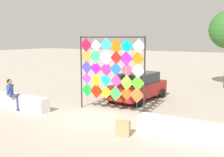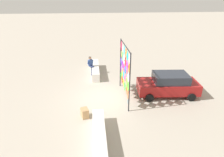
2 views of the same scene
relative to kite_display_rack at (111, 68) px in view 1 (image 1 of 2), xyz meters
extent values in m
plane|color=#ADA393|center=(-0.02, -1.32, -2.11)|extent=(120.00, 120.00, 0.00)
cube|color=silver|center=(-4.37, -1.81, -1.76)|extent=(3.85, 0.59, 0.69)
cube|color=silver|center=(4.33, -1.81, -1.76)|extent=(3.85, 0.59, 0.69)
cylinder|color=#232328|center=(-1.71, -0.02, -0.31)|extent=(0.07, 0.07, 3.59)
cylinder|color=#232328|center=(1.71, 0.02, -0.31)|extent=(0.07, 0.07, 3.59)
cylinder|color=#232328|center=(0.00, 0.00, 1.43)|extent=(3.42, 0.09, 0.06)
cube|color=#15DE33|center=(-1.36, 0.00, -1.17)|extent=(0.69, 0.02, 0.69)
cylinder|color=#E516C7|center=(-1.36, 0.01, -1.67)|extent=(0.02, 0.02, 0.31)
cube|color=#F71F07|center=(-0.81, -0.01, -1.16)|extent=(0.75, 0.02, 0.75)
cube|color=#E8F919|center=(-0.27, 0.00, -1.17)|extent=(0.62, 0.02, 0.62)
cube|color=#36F645|center=(0.25, 0.00, -1.18)|extent=(0.70, 0.02, 0.70)
cube|color=#EF5116|center=(0.83, 0.03, -1.14)|extent=(0.63, 0.02, 0.63)
cube|color=orange|center=(1.36, 0.01, -1.14)|extent=(0.73, 0.02, 0.73)
cylinder|color=#16AAE5|center=(1.36, 0.02, -1.65)|extent=(0.02, 0.02, 0.29)
cube|color=#9A38EB|center=(-1.40, 0.00, -0.59)|extent=(0.59, 0.02, 0.59)
cylinder|color=#74E516|center=(-1.40, 0.01, -1.02)|extent=(0.02, 0.02, 0.29)
cube|color=gold|center=(-0.80, -0.01, -0.63)|extent=(0.61, 0.02, 0.61)
cylinder|color=#1633E5|center=(-0.80, 0.00, -1.04)|extent=(0.02, 0.02, 0.21)
cube|color=#15AFF0|center=(-0.29, 0.00, -0.58)|extent=(0.67, 0.02, 0.67)
cylinder|color=#E55416|center=(-0.29, 0.01, -1.03)|extent=(0.02, 0.02, 0.22)
cube|color=#E8337F|center=(0.29, 0.00, -0.58)|extent=(0.62, 0.02, 0.62)
cylinder|color=#16E58E|center=(0.29, 0.01, -1.03)|extent=(0.02, 0.02, 0.28)
cube|color=#74DC33|center=(0.84, 0.01, -0.62)|extent=(0.70, 0.02, 0.70)
cube|color=#4CF71F|center=(1.40, -0.01, -0.59)|extent=(0.68, 0.02, 0.68)
cube|color=#4235E3|center=(-1.37, -0.02, -0.03)|extent=(0.65, 0.02, 0.65)
cube|color=#9512E1|center=(-0.84, 0.00, -0.04)|extent=(0.65, 0.02, 0.65)
cube|color=#DC1F71|center=(-0.24, 0.00, -0.06)|extent=(0.71, 0.02, 0.71)
cube|color=blue|center=(0.28, 0.00, -0.03)|extent=(0.63, 0.02, 0.63)
cylinder|color=gold|center=(0.28, 0.01, -0.52)|extent=(0.02, 0.02, 0.35)
cube|color=#EB3460|center=(0.85, 0.01, -0.03)|extent=(0.64, 0.02, 0.64)
cylinder|color=#16E5B4|center=(0.85, 0.02, -0.51)|extent=(0.02, 0.02, 0.33)
cube|color=white|center=(1.42, -0.01, -0.04)|extent=(0.65, 0.02, 0.65)
cube|color=orange|center=(-1.39, 0.00, 0.48)|extent=(0.75, 0.02, 0.75)
cube|color=#37F06C|center=(-0.85, 0.00, 0.52)|extent=(0.73, 0.02, 0.73)
cylinder|color=#E516AA|center=(-0.85, 0.01, -0.03)|extent=(0.02, 0.02, 0.38)
cube|color=white|center=(-0.25, 0.00, 0.50)|extent=(0.75, 0.02, 0.75)
cube|color=red|center=(0.30, -0.02, 0.50)|extent=(0.62, 0.02, 0.62)
cube|color=#C41FCC|center=(0.81, 0.00, 0.48)|extent=(0.68, 0.02, 0.68)
cylinder|color=#20E516|center=(0.81, 0.01, -0.03)|extent=(0.02, 0.02, 0.34)
cube|color=orange|center=(1.37, 0.03, 0.49)|extent=(0.66, 0.02, 0.66)
cylinder|color=#168FE5|center=(1.37, 0.04, -0.02)|extent=(0.02, 0.02, 0.36)
cube|color=#F1113C|center=(-1.40, -0.02, 1.06)|extent=(0.69, 0.02, 0.69)
cylinder|color=#16E5BE|center=(-1.40, -0.01, 0.58)|extent=(0.02, 0.02, 0.27)
cube|color=white|center=(-0.82, -0.01, 1.04)|extent=(0.59, 0.02, 0.59)
cube|color=#30E0C8|center=(-0.24, 0.00, 1.07)|extent=(0.68, 0.02, 0.68)
cylinder|color=red|center=(-0.24, 0.01, 0.61)|extent=(0.02, 0.02, 0.25)
cube|color=#F8620C|center=(0.28, 0.01, 1.03)|extent=(0.73, 0.02, 0.73)
cylinder|color=#169AE5|center=(0.28, 0.02, 0.50)|extent=(0.02, 0.02, 0.32)
cube|color=#04D2C0|center=(0.82, 0.00, 1.03)|extent=(0.63, 0.02, 0.63)
cylinder|color=red|center=(0.82, 0.01, 0.57)|extent=(0.02, 0.02, 0.30)
cube|color=white|center=(1.41, 0.03, 1.04)|extent=(0.66, 0.02, 0.66)
cylinder|color=navy|center=(-3.99, -2.12, -1.76)|extent=(0.11, 0.11, 0.69)
cylinder|color=navy|center=(-4.16, -2.21, -1.38)|extent=(0.40, 0.29, 0.13)
cube|color=navy|center=(-3.93, -2.10, -2.06)|extent=(0.26, 0.20, 0.09)
cylinder|color=navy|center=(-4.07, -1.97, -1.76)|extent=(0.11, 0.11, 0.69)
cylinder|color=navy|center=(-4.23, -2.06, -1.38)|extent=(0.40, 0.29, 0.13)
cube|color=navy|center=(-4.01, -1.95, -2.06)|extent=(0.26, 0.20, 0.09)
cube|color=#334C8C|center=(-4.36, -2.22, -1.09)|extent=(0.34, 0.41, 0.52)
sphere|color=#A37556|center=(-4.36, -2.22, -0.69)|extent=(0.22, 0.22, 0.22)
sphere|color=black|center=(-4.38, -2.23, -0.68)|extent=(0.22, 0.22, 0.22)
cylinder|color=#334C8C|center=(-4.24, -2.41, -1.04)|extent=(0.19, 0.15, 0.31)
cylinder|color=#334C8C|center=(-4.45, -2.02, -1.04)|extent=(0.19, 0.15, 0.31)
cube|color=maroon|center=(-0.03, 2.98, -1.48)|extent=(2.01, 4.12, 0.72)
cube|color=#282D38|center=(-0.02, 3.13, -0.84)|extent=(1.67, 2.35, 0.57)
cylinder|color=black|center=(0.72, 1.56, -1.84)|extent=(0.25, 0.55, 0.53)
cylinder|color=black|center=(-0.99, 1.69, -1.84)|extent=(0.25, 0.55, 0.53)
cylinder|color=black|center=(0.93, 4.28, -1.84)|extent=(0.25, 0.55, 0.53)
cylinder|color=black|center=(-0.78, 4.40, -1.84)|extent=(0.25, 0.55, 0.53)
cube|color=tan|center=(2.06, -2.55, -1.84)|extent=(0.58, 0.51, 0.54)
camera|label=1|loc=(6.76, -11.14, 1.42)|focal=45.11mm
camera|label=2|loc=(11.30, -1.91, 4.33)|focal=30.99mm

